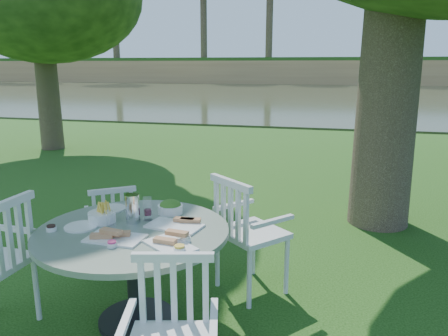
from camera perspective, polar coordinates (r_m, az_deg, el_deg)
The scene contains 8 objects.
ground at distance 4.47m, azimuth -0.64°, elevation -11.24°, with size 140.00×140.00×0.00m, color #12390B.
table at distance 3.23m, azimuth -11.73°, elevation -10.21°, with size 1.36×1.36×0.73m.
chair_ne at distance 3.56m, azimuth 2.41°, elevation -7.72°, with size 0.69×0.68×0.99m.
chair_nw at distance 4.11m, azimuth -14.33°, elevation -6.77°, with size 0.56×0.55×0.81m.
chair_se at distance 2.47m, azimuth -6.76°, elevation -19.74°, with size 0.53×0.51×0.88m.
tableware at distance 3.25m, azimuth -11.64°, elevation -6.50°, with size 1.14×0.89×0.21m.
river at distance 27.02m, azimuth 12.09°, elevation 9.14°, with size 100.00×28.00×0.12m, color #333A22.
far_bank at distance 45.38m, azimuth 13.95°, elevation 19.83°, with size 100.00×18.00×15.20m.
Camera 1 is at (1.04, -3.93, 1.86)m, focal length 35.00 mm.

